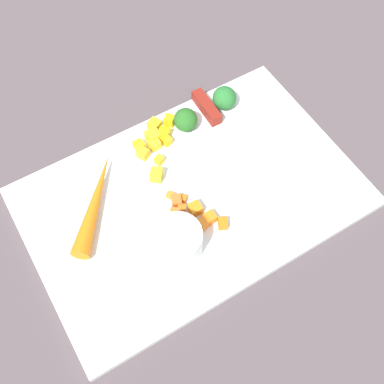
# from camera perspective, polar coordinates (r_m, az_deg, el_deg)

# --- Properties ---
(ground_plane) EXTENTS (4.00, 4.00, 0.00)m
(ground_plane) POSITION_cam_1_polar(r_m,az_deg,el_deg) (0.78, 0.00, -0.81)
(ground_plane) COLOR #54484C
(cutting_board) EXTENTS (0.51, 0.33, 0.01)m
(cutting_board) POSITION_cam_1_polar(r_m,az_deg,el_deg) (0.77, 0.00, -0.59)
(cutting_board) COLOR white
(cutting_board) RESTS_ON ground_plane
(prep_bowl) EXTENTS (0.07, 0.07, 0.05)m
(prep_bowl) POSITION_cam_1_polar(r_m,az_deg,el_deg) (0.71, -1.67, -5.70)
(prep_bowl) COLOR white
(prep_bowl) RESTS_ON cutting_board
(chef_knife) EXTENTS (0.03, 0.33, 0.02)m
(chef_knife) POSITION_cam_1_polar(r_m,az_deg,el_deg) (0.82, 4.11, 6.49)
(chef_knife) COLOR silver
(chef_knife) RESTS_ON cutting_board
(whole_carrot) EXTENTS (0.14, 0.15, 0.03)m
(whole_carrot) POSITION_cam_1_polar(r_m,az_deg,el_deg) (0.76, -11.18, -1.19)
(whole_carrot) COLOR orange
(whole_carrot) RESTS_ON cutting_board
(carrot_dice_0) EXTENTS (0.02, 0.02, 0.02)m
(carrot_dice_0) POSITION_cam_1_polar(r_m,az_deg,el_deg) (0.74, 1.29, -3.68)
(carrot_dice_0) COLOR orange
(carrot_dice_0) RESTS_ON cutting_board
(carrot_dice_1) EXTENTS (0.02, 0.02, 0.02)m
(carrot_dice_1) POSITION_cam_1_polar(r_m,az_deg,el_deg) (0.75, 0.38, -1.95)
(carrot_dice_1) COLOR orange
(carrot_dice_1) RESTS_ON cutting_board
(carrot_dice_2) EXTENTS (0.02, 0.02, 0.01)m
(carrot_dice_2) POSITION_cam_1_polar(r_m,az_deg,el_deg) (0.74, 3.60, -3.67)
(carrot_dice_2) COLOR orange
(carrot_dice_2) RESTS_ON cutting_board
(carrot_dice_3) EXTENTS (0.02, 0.01, 0.01)m
(carrot_dice_3) POSITION_cam_1_polar(r_m,az_deg,el_deg) (0.75, -1.18, -1.92)
(carrot_dice_3) COLOR orange
(carrot_dice_3) RESTS_ON cutting_board
(carrot_dice_4) EXTENTS (0.01, 0.02, 0.01)m
(carrot_dice_4) POSITION_cam_1_polar(r_m,az_deg,el_deg) (0.76, -2.53, -0.38)
(carrot_dice_4) COLOR orange
(carrot_dice_4) RESTS_ON cutting_board
(carrot_dice_5) EXTENTS (0.02, 0.02, 0.01)m
(carrot_dice_5) POSITION_cam_1_polar(r_m,az_deg,el_deg) (0.76, -1.84, -1.00)
(carrot_dice_5) COLOR orange
(carrot_dice_5) RESTS_ON cutting_board
(carrot_dice_6) EXTENTS (0.02, 0.02, 0.01)m
(carrot_dice_6) POSITION_cam_1_polar(r_m,az_deg,el_deg) (0.75, -1.93, -2.40)
(carrot_dice_6) COLOR orange
(carrot_dice_6) RESTS_ON cutting_board
(carrot_dice_7) EXTENTS (0.02, 0.02, 0.01)m
(carrot_dice_7) POSITION_cam_1_polar(r_m,az_deg,el_deg) (0.74, 1.87, -3.13)
(carrot_dice_7) COLOR orange
(carrot_dice_7) RESTS_ON cutting_board
(carrot_dice_8) EXTENTS (0.02, 0.02, 0.01)m
(carrot_dice_8) POSITION_cam_1_polar(r_m,az_deg,el_deg) (0.76, -1.01, -0.88)
(carrot_dice_8) COLOR orange
(carrot_dice_8) RESTS_ON cutting_board
(pepper_dice_0) EXTENTS (0.02, 0.02, 0.02)m
(pepper_dice_0) POSITION_cam_1_polar(r_m,az_deg,el_deg) (0.80, -5.71, 4.47)
(pepper_dice_0) COLOR yellow
(pepper_dice_0) RESTS_ON cutting_board
(pepper_dice_1) EXTENTS (0.02, 0.02, 0.01)m
(pepper_dice_1) POSITION_cam_1_polar(r_m,az_deg,el_deg) (0.80, -3.82, 3.72)
(pepper_dice_1) COLOR yellow
(pepper_dice_1) RESTS_ON cutting_board
(pepper_dice_2) EXTENTS (0.03, 0.03, 0.02)m
(pepper_dice_2) POSITION_cam_1_polar(r_m,az_deg,el_deg) (0.78, -4.15, 1.99)
(pepper_dice_2) COLOR yellow
(pepper_dice_2) RESTS_ON cutting_board
(pepper_dice_3) EXTENTS (0.02, 0.02, 0.02)m
(pepper_dice_3) POSITION_cam_1_polar(r_m,az_deg,el_deg) (0.81, -4.40, 5.55)
(pepper_dice_3) COLOR yellow
(pepper_dice_3) RESTS_ON cutting_board
(pepper_dice_4) EXTENTS (0.03, 0.03, 0.02)m
(pepper_dice_4) POSITION_cam_1_polar(r_m,az_deg,el_deg) (0.83, -3.28, 6.75)
(pepper_dice_4) COLOR yellow
(pepper_dice_4) RESTS_ON cutting_board
(pepper_dice_5) EXTENTS (0.02, 0.02, 0.01)m
(pepper_dice_5) POSITION_cam_1_polar(r_m,az_deg,el_deg) (0.82, -6.16, 5.37)
(pepper_dice_5) COLOR yellow
(pepper_dice_5) RESTS_ON cutting_board
(pepper_dice_6) EXTENTS (0.02, 0.02, 0.02)m
(pepper_dice_6) POSITION_cam_1_polar(r_m,az_deg,el_deg) (0.82, -4.62, 6.40)
(pepper_dice_6) COLOR yellow
(pepper_dice_6) RESTS_ON cutting_board
(pepper_dice_7) EXTENTS (0.03, 0.03, 0.01)m
(pepper_dice_7) POSITION_cam_1_polar(r_m,az_deg,el_deg) (0.84, -4.38, 7.77)
(pepper_dice_7) COLOR yellow
(pepper_dice_7) RESTS_ON cutting_board
(pepper_dice_8) EXTENTS (0.02, 0.02, 0.01)m
(pepper_dice_8) POSITION_cam_1_polar(r_m,az_deg,el_deg) (0.82, -2.99, 5.98)
(pepper_dice_8) COLOR yellow
(pepper_dice_8) RESTS_ON cutting_board
(pepper_dice_9) EXTENTS (0.02, 0.02, 0.02)m
(pepper_dice_9) POSITION_cam_1_polar(r_m,az_deg,el_deg) (0.84, -2.63, 8.28)
(pepper_dice_9) COLOR yellow
(pepper_dice_9) RESTS_ON cutting_board
(broccoli_floret_0) EXTENTS (0.04, 0.04, 0.04)m
(broccoli_floret_0) POSITION_cam_1_polar(r_m,az_deg,el_deg) (0.86, 3.78, 10.81)
(broccoli_floret_0) COLOR #92B35D
(broccoli_floret_0) RESTS_ON cutting_board
(broccoli_floret_1) EXTENTS (0.04, 0.04, 0.04)m
(broccoli_floret_1) POSITION_cam_1_polar(r_m,az_deg,el_deg) (0.83, -0.75, 8.36)
(broccoli_floret_1) COLOR #87B566
(broccoli_floret_1) RESTS_ON cutting_board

